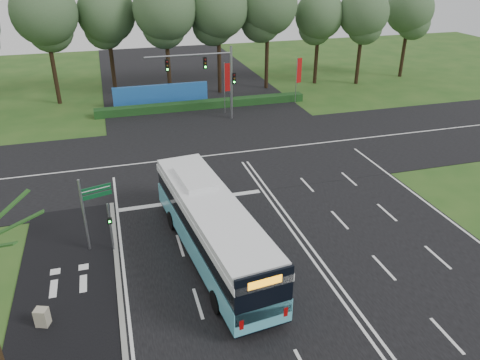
# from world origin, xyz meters

# --- Properties ---
(ground) EXTENTS (120.00, 120.00, 0.00)m
(ground) POSITION_xyz_m (0.00, 0.00, 0.00)
(ground) COLOR #254E1A
(ground) RESTS_ON ground
(road_main) EXTENTS (20.00, 120.00, 0.04)m
(road_main) POSITION_xyz_m (0.00, 0.00, 0.02)
(road_main) COLOR black
(road_main) RESTS_ON ground
(road_cross) EXTENTS (120.00, 14.00, 0.05)m
(road_cross) POSITION_xyz_m (0.00, 12.00, 0.03)
(road_cross) COLOR black
(road_cross) RESTS_ON ground
(bike_path) EXTENTS (5.00, 18.00, 0.06)m
(bike_path) POSITION_xyz_m (-12.50, -3.00, 0.03)
(bike_path) COLOR black
(bike_path) RESTS_ON ground
(kerb_strip) EXTENTS (0.25, 18.00, 0.12)m
(kerb_strip) POSITION_xyz_m (-10.10, -3.00, 0.06)
(kerb_strip) COLOR gray
(kerb_strip) RESTS_ON ground
(city_bus) EXTENTS (4.10, 13.14, 3.71)m
(city_bus) POSITION_xyz_m (-5.06, -1.53, 1.87)
(city_bus) COLOR #56B5C7
(city_bus) RESTS_ON ground
(pedestrian_signal) EXTENTS (0.26, 0.40, 2.98)m
(pedestrian_signal) POSITION_xyz_m (-10.20, 0.52, 1.63)
(pedestrian_signal) COLOR gray
(pedestrian_signal) RESTS_ON ground
(street_sign) EXTENTS (1.64, 0.54, 4.33)m
(street_sign) POSITION_xyz_m (-11.14, 1.16, 2.71)
(street_sign) COLOR gray
(street_sign) RESTS_ON ground
(utility_cabinet) EXTENTS (0.68, 0.63, 0.92)m
(utility_cabinet) POSITION_xyz_m (-13.45, -4.46, 0.46)
(utility_cabinet) COLOR #A79F86
(utility_cabinet) RESTS_ON ground
(banner_flag_mid) EXTENTS (0.76, 0.10, 5.17)m
(banner_flag_mid) POSITION_xyz_m (2.02, 22.23, 3.34)
(banner_flag_mid) COLOR gray
(banner_flag_mid) RESTS_ON ground
(banner_flag_right) EXTENTS (0.68, 0.31, 4.89)m
(banner_flag_right) POSITION_xyz_m (10.24, 23.71, 3.17)
(banner_flag_right) COLOR gray
(banner_flag_right) RESTS_ON ground
(traffic_light_gantry) EXTENTS (8.41, 0.28, 7.00)m
(traffic_light_gantry) POSITION_xyz_m (0.21, 20.50, 4.66)
(traffic_light_gantry) COLOR gray
(traffic_light_gantry) RESTS_ON ground
(hedge) EXTENTS (22.00, 1.20, 0.80)m
(hedge) POSITION_xyz_m (0.00, 24.50, 0.40)
(hedge) COLOR #163A15
(hedge) RESTS_ON ground
(blue_hoarding) EXTENTS (10.00, 0.30, 2.20)m
(blue_hoarding) POSITION_xyz_m (-4.00, 27.00, 1.10)
(blue_hoarding) COLOR #205DB1
(blue_hoarding) RESTS_ON ground
(eucalyptus_row) EXTENTS (55.18, 9.45, 12.72)m
(eucalyptus_row) POSITION_xyz_m (1.96, 30.31, 8.90)
(eucalyptus_row) COLOR black
(eucalyptus_row) RESTS_ON ground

